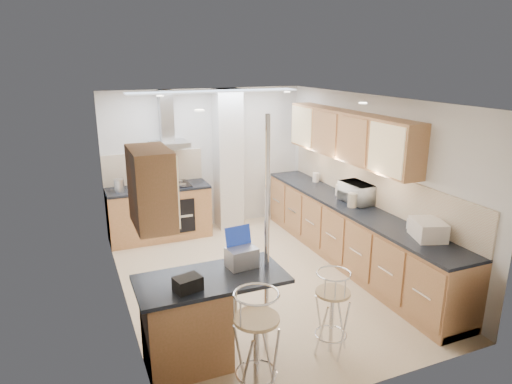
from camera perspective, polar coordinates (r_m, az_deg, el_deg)
name	(u,v)px	position (r m, az deg, el deg)	size (l,w,h in m)	color
ground	(258,279)	(6.54, 0.30, -10.88)	(4.80, 4.80, 0.00)	beige
room_shell	(269,165)	(6.46, 1.66, 3.35)	(3.64, 4.84, 2.51)	silver
right_counter	(350,234)	(7.03, 11.67, -5.13)	(0.63, 4.40, 0.92)	#9D703E
back_counter	(159,212)	(7.98, -12.00, -2.52)	(1.70, 0.63, 0.92)	#9D703E
peninsula	(212,319)	(4.79, -5.46, -15.52)	(1.47, 0.72, 0.94)	#9D703E
microwave	(359,193)	(6.97, 12.72, -0.08)	(0.55, 0.37, 0.30)	white
laptop	(242,257)	(4.71, -1.80, -8.16)	(0.30, 0.22, 0.20)	#97989E
bag	(188,284)	(4.32, -8.52, -11.26)	(0.24, 0.18, 0.13)	black
bar_stool_near	(256,345)	(4.30, 0.06, -18.60)	(0.43, 0.43, 1.07)	tan
bar_stool_end	(332,313)	(4.95, 9.46, -14.65)	(0.38, 0.38, 0.93)	tan
jar_a	(339,190)	(7.28, 10.36, 0.26)	(0.12, 0.12, 0.17)	silver
jar_b	(316,177)	(8.02, 7.48, 1.83)	(0.11, 0.11, 0.16)	silver
jar_c	(352,200)	(6.75, 11.95, -0.98)	(0.14, 0.14, 0.21)	#B2A68E
jar_d	(411,224)	(6.11, 18.77, -3.79)	(0.10, 0.10, 0.12)	white
bread_bin	(428,229)	(5.84, 20.71, -4.40)	(0.34, 0.42, 0.22)	silver
kettle	(119,185)	(7.67, -16.73, 0.78)	(0.16, 0.16, 0.21)	#B2B5B7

